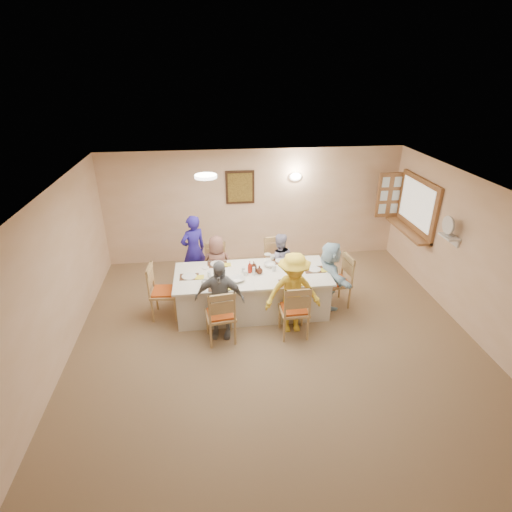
{
  "coord_description": "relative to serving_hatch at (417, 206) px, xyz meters",
  "views": [
    {
      "loc": [
        -0.94,
        -4.86,
        4.12
      ],
      "look_at": [
        -0.2,
        1.4,
        1.05
      ],
      "focal_mm": 28.0,
      "sensor_mm": 36.0,
      "label": 1
    }
  ],
  "objects": [
    {
      "name": "ground",
      "position": [
        -3.21,
        -2.4,
        -1.5
      ],
      "size": [
        7.0,
        7.0,
        0.0
      ],
      "primitive_type": "plane",
      "color": "#8E7057"
    },
    {
      "name": "room_walls",
      "position": [
        -3.21,
        -2.4,
        0.01
      ],
      "size": [
        7.0,
        7.0,
        7.0
      ],
      "color": "#DCB084",
      "rests_on": "ground"
    },
    {
      "name": "wall_picture",
      "position": [
        -3.51,
        1.06,
        0.2
      ],
      "size": [
        0.62,
        0.05,
        0.72
      ],
      "color": "#321C11",
      "rests_on": "room_walls"
    },
    {
      "name": "wall_sconce",
      "position": [
        -2.31,
        1.04,
        0.4
      ],
      "size": [
        0.26,
        0.09,
        0.18
      ],
      "primitive_type": "ellipsoid",
      "color": "white",
      "rests_on": "room_walls"
    },
    {
      "name": "ceiling_light",
      "position": [
        -4.21,
        -0.9,
        0.97
      ],
      "size": [
        0.36,
        0.36,
        0.05
      ],
      "primitive_type": "cylinder",
      "color": "white",
      "rests_on": "room_walls"
    },
    {
      "name": "serving_hatch",
      "position": [
        0.0,
        0.0,
        0.0
      ],
      "size": [
        0.06,
        1.5,
        1.15
      ],
      "primitive_type": "cube",
      "color": "#9B6538",
      "rests_on": "room_walls"
    },
    {
      "name": "hatch_sill",
      "position": [
        -0.12,
        0.0,
        -0.53
      ],
      "size": [
        0.3,
        1.5,
        0.05
      ],
      "primitive_type": "cube",
      "color": "#9B6538",
      "rests_on": "room_walls"
    },
    {
      "name": "shutter_door",
      "position": [
        -0.26,
        0.76,
        0.0
      ],
      "size": [
        0.55,
        0.04,
        1.0
      ],
      "primitive_type": "cube",
      "color": "#9B6538",
      "rests_on": "room_walls"
    },
    {
      "name": "fan_shelf",
      "position": [
        -0.08,
        -1.35,
        -0.1
      ],
      "size": [
        0.22,
        0.36,
        0.03
      ],
      "primitive_type": "cube",
      "color": "white",
      "rests_on": "room_walls"
    },
    {
      "name": "desk_fan",
      "position": [
        -0.11,
        -1.35,
        0.05
      ],
      "size": [
        0.3,
        0.3,
        0.28
      ],
      "primitive_type": null,
      "color": "#A5A5A8",
      "rests_on": "fan_shelf"
    },
    {
      "name": "dining_table",
      "position": [
        -3.49,
        -1.1,
        -1.12
      ],
      "size": [
        2.73,
        1.15,
        0.76
      ],
      "primitive_type": "cube",
      "color": "silver",
      "rests_on": "ground"
    },
    {
      "name": "chair_back_left",
      "position": [
        -4.09,
        -0.3,
        -1.02
      ],
      "size": [
        0.5,
        0.5,
        0.95
      ],
      "primitive_type": null,
      "rotation": [
        0.0,
        0.0,
        0.11
      ],
      "color": "tan",
      "rests_on": "ground"
    },
    {
      "name": "chair_back_right",
      "position": [
        -2.89,
        -0.3,
        -0.99
      ],
      "size": [
        0.56,
        0.56,
        1.01
      ],
      "primitive_type": null,
      "rotation": [
        0.0,
        0.0,
        0.18
      ],
      "color": "tan",
      "rests_on": "ground"
    },
    {
      "name": "chair_front_left",
      "position": [
        -4.09,
        -1.9,
        -1.01
      ],
      "size": [
        0.53,
        0.53,
        0.99
      ],
      "primitive_type": null,
      "rotation": [
        0.0,
        0.0,
        3.27
      ],
      "color": "tan",
      "rests_on": "ground"
    },
    {
      "name": "chair_front_right",
      "position": [
        -2.89,
        -1.9,
        -1.0
      ],
      "size": [
        0.48,
        0.48,
        0.99
      ],
      "primitive_type": null,
      "rotation": [
        0.0,
        0.0,
        3.16
      ],
      "color": "tan",
      "rests_on": "ground"
    },
    {
      "name": "chair_left_end",
      "position": [
        -5.04,
        -1.1,
        -1.0
      ],
      "size": [
        0.52,
        0.52,
        1.01
      ],
      "primitive_type": null,
      "rotation": [
        0.0,
        0.0,
        1.49
      ],
      "color": "tan",
      "rests_on": "ground"
    },
    {
      "name": "chair_right_end",
      "position": [
        -1.94,
        -1.1,
        -1.0
      ],
      "size": [
        0.54,
        0.54,
        1.0
      ],
      "primitive_type": null,
      "rotation": [
        0.0,
        0.0,
        -1.42
      ],
      "color": "tan",
      "rests_on": "ground"
    },
    {
      "name": "diner_back_left",
      "position": [
        -4.09,
        -0.42,
        -0.9
      ],
      "size": [
        0.63,
        0.45,
        1.21
      ],
      "primitive_type": "imported",
      "rotation": [
        0.0,
        0.0,
        3.08
      ],
      "color": "brown",
      "rests_on": "ground"
    },
    {
      "name": "diner_back_right",
      "position": [
        -2.89,
        -0.42,
        -0.9
      ],
      "size": [
        0.59,
        0.46,
        1.2
      ],
      "primitive_type": "imported",
      "rotation": [
        0.0,
        0.0,
        3.15
      ],
      "color": "#9E98BB",
      "rests_on": "ground"
    },
    {
      "name": "diner_front_left",
      "position": [
        -4.09,
        -1.78,
        -0.81
      ],
      "size": [
        0.93,
        0.62,
        1.38
      ],
      "primitive_type": "imported",
      "rotation": [
        0.0,
        0.0,
        -0.18
      ],
      "color": "gray",
      "rests_on": "ground"
    },
    {
      "name": "diner_front_right",
      "position": [
        -2.89,
        -1.78,
        -0.78
      ],
      "size": [
        0.94,
        0.55,
        1.43
      ],
      "primitive_type": "imported",
      "rotation": [
        0.0,
        0.0,
        0.01
      ],
      "color": "yellow",
      "rests_on": "ground"
    },
    {
      "name": "diner_right_end",
      "position": [
        -2.07,
        -1.1,
        -0.86
      ],
      "size": [
        1.25,
        0.6,
        1.28
      ],
      "primitive_type": "imported",
      "rotation": [
        0.0,
        0.0,
        1.66
      ],
      "color": "#C1E5F7",
      "rests_on": "ground"
    },
    {
      "name": "caregiver",
      "position": [
        -4.54,
        0.05,
        -0.77
      ],
      "size": [
        0.84,
        0.81,
        1.47
      ],
      "primitive_type": "imported",
      "rotation": [
        0.0,
        0.0,
        3.66
      ],
      "color": "#281D97",
      "rests_on": "ground"
    },
    {
      "name": "placemat_fl",
      "position": [
        -4.09,
        -1.52,
        -0.74
      ],
      "size": [
        0.36,
        0.26,
        0.01
      ],
      "primitive_type": "cube",
      "color": "#472B19",
      "rests_on": "dining_table"
    },
    {
      "name": "plate_fl",
      "position": [
        -4.09,
        -1.52,
        -0.73
      ],
      "size": [
        0.26,
        0.26,
        0.02
      ],
      "primitive_type": "cylinder",
      "color": "white",
      "rests_on": "dining_table"
    },
    {
      "name": "napkin_fl",
      "position": [
        -3.91,
        -1.57,
        -0.73
      ],
      "size": [
        0.15,
        0.15,
        0.01
      ],
      "primitive_type": "cube",
      "color": "yellow",
      "rests_on": "dining_table"
    },
    {
      "name": "placemat_fr",
      "position": [
        -2.89,
        -1.52,
        -0.74
      ],
      "size": [
        0.37,
        0.27,
        0.01
      ],
      "primitive_type": "cube",
      "color": "#472B19",
      "rests_on": "dining_table"
    },
    {
      "name": "plate_fr",
      "position": [
        -2.89,
        -1.52,
        -0.73
      ],
      "size": [
        0.25,
        0.25,
        0.02
      ],
      "primitive_type": "cylinder",
      "color": "white",
      "rests_on": "dining_table"
    },
    {
      "name": "napkin_fr",
      "position": [
        -2.71,
        -1.57,
        -0.73
      ],
      "size": [
        0.13,
        0.13,
        0.01
      ],
      "primitive_type": "cube",
      "color": "yellow",
      "rests_on": "dining_table"
    },
    {
      "name": "placemat_bl",
      "position": [
        -4.09,
        -0.68,
        -0.74
      ],
      "size": [
        0.36,
        0.27,
        0.01
      ],
      "primitive_type": "cube",
      "color": "#472B19",
      "rests_on": "dining_table"
    },
    {
      "name": "plate_bl",
      "position": [
        -4.09,
        -0.68,
        -0.73
      ],
      "size": [
        0.26,
        0.26,
        0.02
      ],
      "primitive_type": "cylinder",
      "color": "white",
      "rests_on": "dining_table"
    },
    {
      "name": "napkin_bl",
      "position": [
        -3.91,
        -0.73,
        -0.73
      ],
      "size": [
        0.14,
        0.14,
        0.01
      ],
      "primitive_type": "cube",
      "color": "yellow",
      "rests_on": "dining_table"
    },
    {
      "name": "placemat_br",
      "position": [
        -2.89,
        -0.68,
        -0.74
      ],
      "size": [
        0.38,
        0.28,
        0.01
      ],
      "primitive_type": "cube",
      "color": "#472B19",
      "rests_on": "dining_table"
    },
    {
      "name": "plate_br",
      "position": [
        -2.89,
        -0.68,
        -0.73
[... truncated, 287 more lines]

